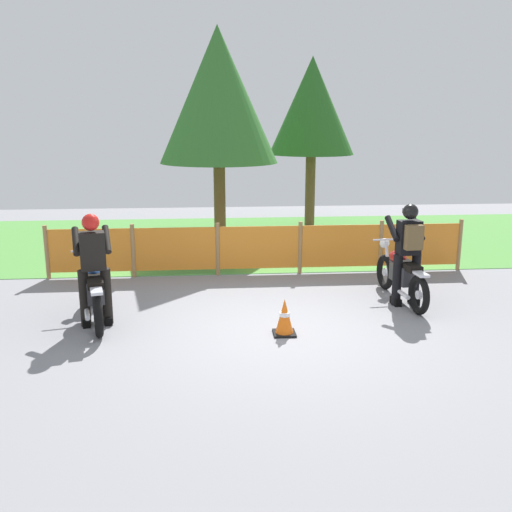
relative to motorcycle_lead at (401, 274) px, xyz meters
name	(u,v)px	position (x,y,z in m)	size (l,w,h in m)	color
ground	(278,331)	(-2.24, -1.23, -0.47)	(24.00, 24.00, 0.02)	gray
grass_verge	(248,240)	(-2.24, 5.16, -0.46)	(24.00, 6.57, 0.01)	#4C8C3D
barrier_fence	(259,248)	(-2.24, 1.88, 0.08)	(8.27, 0.08, 1.05)	#997547
tree_leftmost	(218,96)	(-2.96, 4.65, 3.07)	(2.79, 2.79, 5.10)	brown
tree_near_left	(312,107)	(-0.33, 6.99, 2.88)	(2.38, 2.38, 4.69)	brown
motorcycle_lead	(401,274)	(0.00, 0.00, 0.00)	(0.60, 2.02, 0.96)	black
motorcycle_trailing	(95,290)	(-4.97, -0.56, 0.01)	(0.74, 2.05, 0.99)	black
rider_lead	(408,249)	(0.02, -0.22, 0.49)	(0.58, 0.70, 1.69)	black
rider_trailing	(93,265)	(-4.92, -0.76, 0.45)	(0.64, 0.65, 1.69)	black
traffic_cone	(285,317)	(-2.16, -1.39, -0.20)	(0.32, 0.32, 0.53)	black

